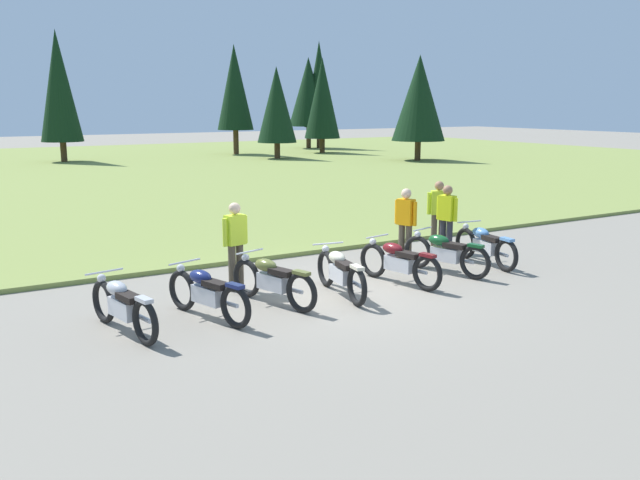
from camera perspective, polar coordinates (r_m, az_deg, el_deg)
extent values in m
plane|color=gray|center=(12.54, 1.40, -4.50)|extent=(140.00, 140.00, 0.00)
cube|color=olive|center=(36.00, -20.32, 5.32)|extent=(80.00, 44.00, 0.10)
cylinder|color=#47331E|center=(42.58, -3.64, 7.52)|extent=(0.36, 0.36, 1.10)
cone|color=black|center=(42.49, -3.69, 11.38)|extent=(2.45, 2.45, 4.63)
cylinder|color=#47331E|center=(46.53, -7.13, 8.18)|extent=(0.36, 0.36, 1.75)
cone|color=black|center=(46.47, -7.24, 12.72)|extent=(2.43, 2.43, 5.62)
cylinder|color=#47331E|center=(52.54, -0.97, 8.66)|extent=(0.36, 0.36, 1.79)
cone|color=black|center=(52.49, -0.99, 12.45)|extent=(3.03, 3.03, 5.16)
cylinder|color=#47331E|center=(42.87, -20.89, 6.95)|extent=(0.36, 0.36, 1.28)
cone|color=black|center=(42.79, -21.26, 12.07)|extent=(2.41, 2.41, 6.40)
cylinder|color=#47331E|center=(47.49, 0.19, 7.96)|extent=(0.36, 0.36, 1.12)
cone|color=black|center=(47.40, 0.20, 11.94)|extent=(2.47, 2.47, 5.48)
cylinder|color=#47331E|center=(52.68, -0.08, 8.62)|extent=(0.36, 0.36, 1.72)
cone|color=black|center=(52.63, -0.09, 13.07)|extent=(2.27, 2.27, 6.45)
cylinder|color=#47331E|center=(41.47, 8.28, 7.45)|extent=(0.36, 0.36, 1.29)
cone|color=black|center=(41.38, 8.40, 11.82)|extent=(3.20, 3.20, 5.04)
torus|color=black|center=(11.32, -17.87, -4.99)|extent=(0.23, 0.71, 0.70)
torus|color=black|center=(10.11, -14.59, -6.77)|extent=(0.23, 0.71, 0.70)
cube|color=silver|center=(10.70, -16.34, -5.57)|extent=(0.32, 0.67, 0.28)
ellipsoid|color=#B7B7BC|center=(10.78, -16.84, -3.93)|extent=(0.35, 0.52, 0.22)
cube|color=black|center=(10.44, -15.88, -4.70)|extent=(0.31, 0.51, 0.10)
cube|color=#B7B7BC|center=(10.01, -14.69, -4.92)|extent=(0.20, 0.34, 0.06)
cylinder|color=silver|center=(11.11, -17.82, -2.58)|extent=(0.61, 0.15, 0.03)
sphere|color=silver|center=(11.24, -18.03, -3.10)|extent=(0.14, 0.14, 0.14)
cylinder|color=silver|center=(10.52, -14.91, -6.34)|extent=(0.18, 0.55, 0.07)
torus|color=black|center=(11.66, -11.59, -4.19)|extent=(0.29, 0.70, 0.70)
torus|color=black|center=(10.59, -7.17, -5.64)|extent=(0.29, 0.70, 0.70)
cube|color=silver|center=(11.10, -9.50, -4.64)|extent=(0.37, 0.67, 0.28)
ellipsoid|color=navy|center=(11.17, -10.11, -3.07)|extent=(0.38, 0.53, 0.22)
cube|color=black|center=(10.88, -8.83, -3.75)|extent=(0.35, 0.52, 0.10)
cube|color=navy|center=(10.50, -7.21, -3.87)|extent=(0.22, 0.35, 0.06)
cylinder|color=silver|center=(11.46, -11.40, -1.83)|extent=(0.60, 0.20, 0.03)
sphere|color=silver|center=(11.58, -11.73, -2.36)|extent=(0.14, 0.14, 0.14)
cylinder|color=silver|center=(10.99, -7.94, -5.30)|extent=(0.22, 0.55, 0.07)
torus|color=black|center=(12.28, -6.24, -3.23)|extent=(0.29, 0.70, 0.70)
torus|color=black|center=(11.29, -1.58, -4.48)|extent=(0.29, 0.70, 0.70)
cube|color=silver|center=(11.76, -4.01, -3.59)|extent=(0.37, 0.67, 0.28)
ellipsoid|color=brown|center=(11.82, -4.63, -2.13)|extent=(0.38, 0.53, 0.22)
cube|color=black|center=(11.55, -3.28, -2.74)|extent=(0.35, 0.52, 0.10)
cube|color=brown|center=(11.20, -1.58, -2.80)|extent=(0.22, 0.35, 0.06)
cylinder|color=silver|center=(12.08, -5.98, -0.97)|extent=(0.60, 0.21, 0.03)
sphere|color=silver|center=(12.20, -6.34, -1.49)|extent=(0.14, 0.14, 0.14)
cylinder|color=silver|center=(11.67, -2.49, -4.20)|extent=(0.22, 0.55, 0.07)
torus|color=black|center=(12.91, 0.50, -2.43)|extent=(0.20, 0.71, 0.70)
torus|color=black|center=(11.67, 3.15, -3.96)|extent=(0.20, 0.71, 0.70)
cube|color=silver|center=(12.27, 1.76, -2.93)|extent=(0.29, 0.66, 0.28)
ellipsoid|color=beige|center=(12.36, 1.43, -1.48)|extent=(0.33, 0.51, 0.22)
cube|color=black|center=(12.02, 2.19, -2.16)|extent=(0.29, 0.51, 0.10)
cube|color=beige|center=(11.58, 3.17, -2.33)|extent=(0.19, 0.34, 0.06)
cylinder|color=silver|center=(12.70, 0.68, -0.30)|extent=(0.62, 0.12, 0.03)
sphere|color=silver|center=(12.84, 0.47, -0.77)|extent=(0.14, 0.14, 0.14)
cylinder|color=silver|center=(12.09, 2.94, -3.65)|extent=(0.15, 0.55, 0.07)
torus|color=black|center=(13.63, 4.54, -1.72)|extent=(0.23, 0.71, 0.70)
torus|color=black|center=(12.72, 9.07, -2.78)|extent=(0.23, 0.71, 0.70)
cube|color=silver|center=(13.15, 6.73, -2.02)|extent=(0.32, 0.67, 0.28)
ellipsoid|color=maroon|center=(13.21, 6.18, -0.71)|extent=(0.35, 0.52, 0.22)
cube|color=black|center=(12.96, 7.48, -1.25)|extent=(0.31, 0.51, 0.10)
cube|color=maroon|center=(12.64, 9.12, -1.29)|extent=(0.20, 0.34, 0.06)
cylinder|color=silver|center=(13.45, 4.88, 0.32)|extent=(0.62, 0.15, 0.03)
sphere|color=silver|center=(13.56, 4.50, -0.14)|extent=(0.14, 0.14, 0.14)
cylinder|color=silver|center=(13.09, 8.11, -2.58)|extent=(0.17, 0.55, 0.07)
torus|color=black|center=(14.51, 8.29, -1.00)|extent=(0.28, 0.70, 0.70)
torus|color=black|center=(13.75, 13.00, -1.86)|extent=(0.28, 0.70, 0.70)
cube|color=silver|center=(14.11, 10.59, -1.22)|extent=(0.36, 0.67, 0.28)
ellipsoid|color=#144C23|center=(14.15, 10.03, -0.01)|extent=(0.38, 0.53, 0.22)
cube|color=black|center=(13.94, 11.37, -0.48)|extent=(0.34, 0.52, 0.10)
cube|color=#144C23|center=(13.68, 13.07, -0.48)|extent=(0.22, 0.35, 0.06)
cylinder|color=silver|center=(14.35, 8.67, 0.93)|extent=(0.61, 0.19, 0.03)
sphere|color=silver|center=(14.44, 8.27, 0.48)|extent=(0.14, 0.14, 0.14)
cylinder|color=silver|center=(14.08, 11.91, -1.71)|extent=(0.21, 0.55, 0.07)
torus|color=black|center=(15.62, 12.23, -0.25)|extent=(0.17, 0.71, 0.70)
torus|color=black|center=(14.55, 15.51, -1.27)|extent=(0.17, 0.71, 0.70)
cube|color=silver|center=(15.06, 13.82, -0.56)|extent=(0.27, 0.66, 0.28)
ellipsoid|color=#598CC6|center=(15.15, 13.45, 0.61)|extent=(0.31, 0.51, 0.22)
cube|color=black|center=(14.85, 14.39, 0.11)|extent=(0.27, 0.50, 0.10)
cube|color=#598CC6|center=(14.48, 15.58, 0.05)|extent=(0.17, 0.33, 0.06)
cylinder|color=silver|center=(15.44, 12.53, 1.53)|extent=(0.62, 0.10, 0.03)
sphere|color=silver|center=(15.56, 12.25, 1.13)|extent=(0.14, 0.14, 0.14)
cylinder|color=silver|center=(14.94, 14.93, -1.10)|extent=(0.13, 0.55, 0.07)
cylinder|color=#2D2D38|center=(15.55, 10.35, 0.11)|extent=(0.14, 0.14, 0.88)
cylinder|color=#2D2D38|center=(15.45, 10.89, 0.02)|extent=(0.14, 0.14, 0.88)
cube|color=#D8EA19|center=(15.38, 10.72, 2.70)|extent=(0.30, 0.40, 0.56)
sphere|color=#9E7051|center=(15.32, 10.77, 4.17)|extent=(0.22, 0.22, 0.22)
cylinder|color=#D8EA19|center=(15.51, 10.03, 2.72)|extent=(0.09, 0.09, 0.52)
cylinder|color=#D8EA19|center=(15.25, 11.41, 2.52)|extent=(0.09, 0.09, 0.52)
cylinder|color=#4C4233|center=(12.65, -7.45, -2.39)|extent=(0.14, 0.14, 0.88)
cylinder|color=#4C4233|center=(12.76, -6.80, -2.26)|extent=(0.14, 0.14, 0.88)
cube|color=#C6E52D|center=(12.55, -7.21, 0.87)|extent=(0.40, 0.30, 0.56)
sphere|color=beige|center=(12.49, -7.25, 2.67)|extent=(0.22, 0.22, 0.22)
cylinder|color=#C6E52D|center=(12.43, -8.06, 0.64)|extent=(0.09, 0.09, 0.52)
cylinder|color=#C6E52D|center=(12.69, -6.37, 0.91)|extent=(0.09, 0.09, 0.52)
cylinder|color=#4C4233|center=(16.30, 10.25, 0.63)|extent=(0.14, 0.14, 0.88)
cylinder|color=#4C4233|center=(16.27, 9.63, 0.64)|extent=(0.14, 0.14, 0.88)
cube|color=#C6E52D|center=(16.17, 10.03, 3.14)|extent=(0.42, 0.38, 0.56)
sphere|color=#9E7051|center=(16.12, 10.08, 4.55)|extent=(0.22, 0.22, 0.22)
cylinder|color=#C6E52D|center=(16.21, 10.83, 3.06)|extent=(0.09, 0.09, 0.52)
cylinder|color=#C6E52D|center=(16.14, 9.22, 3.08)|extent=(0.09, 0.09, 0.52)
cylinder|color=#4C4233|center=(14.83, 6.92, -0.33)|extent=(0.14, 0.14, 0.88)
cylinder|color=#4C4233|center=(14.73, 7.51, -0.43)|extent=(0.14, 0.14, 0.88)
cube|color=orange|center=(14.65, 7.28, 2.38)|extent=(0.33, 0.41, 0.56)
sphere|color=beige|center=(14.60, 7.32, 3.93)|extent=(0.22, 0.22, 0.22)
cylinder|color=orange|center=(14.78, 6.53, 2.40)|extent=(0.09, 0.09, 0.52)
cylinder|color=orange|center=(14.53, 8.04, 2.20)|extent=(0.09, 0.09, 0.52)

